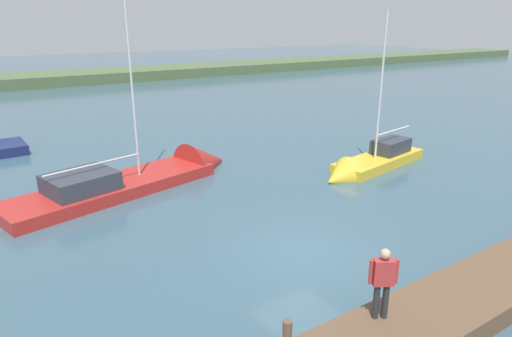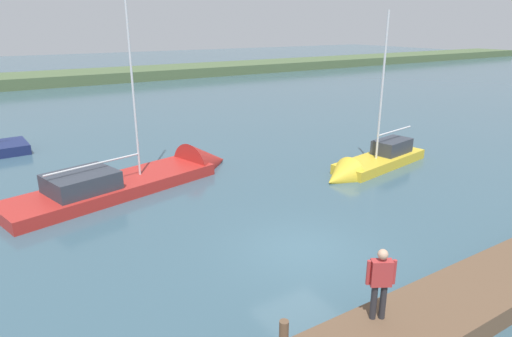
% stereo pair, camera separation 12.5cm
% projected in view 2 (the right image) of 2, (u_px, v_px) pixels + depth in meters
% --- Properties ---
extents(ground_plane, '(200.00, 200.00, 0.00)m').
position_uv_depth(ground_plane, '(302.00, 250.00, 14.02)').
color(ground_plane, '#385666').
extents(far_shoreline, '(180.00, 8.00, 2.40)m').
position_uv_depth(far_shoreline, '(49.00, 84.00, 51.64)').
color(far_shoreline, '#4C603D').
rests_on(far_shoreline, ground_plane).
extents(dock_pier, '(23.82, 1.92, 0.55)m').
position_uv_depth(dock_pier, '(427.00, 321.00, 10.27)').
color(dock_pier, brown).
rests_on(dock_pier, ground_plane).
extents(mooring_post_far, '(0.19, 0.19, 0.73)m').
position_uv_depth(mooring_post_far, '(284.00, 337.00, 8.78)').
color(mooring_post_far, brown).
rests_on(mooring_post_far, dock_pier).
extents(sailboat_inner_slip, '(10.88, 5.00, 12.65)m').
position_uv_depth(sailboat_inner_slip, '(152.00, 178.00, 19.94)').
color(sailboat_inner_slip, '#B22823').
rests_on(sailboat_inner_slip, ground_plane).
extents(sailboat_mid_channel, '(7.05, 2.90, 8.09)m').
position_uv_depth(sailboat_mid_channel, '(369.00, 166.00, 21.59)').
color(sailboat_mid_channel, gold).
rests_on(sailboat_mid_channel, ground_plane).
extents(person_on_dock, '(0.57, 0.42, 1.69)m').
position_uv_depth(person_on_dock, '(380.00, 279.00, 9.63)').
color(person_on_dock, '#28282D').
rests_on(person_on_dock, dock_pier).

